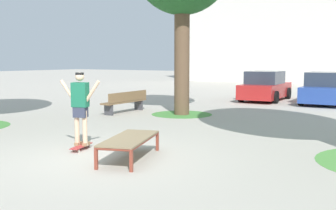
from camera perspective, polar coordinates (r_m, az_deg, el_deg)
The scene contains 8 objects.
ground_plane at distance 8.88m, azimuth -9.78°, elevation -7.19°, with size 120.00×120.00×0.00m, color #B2AA9E.
skate_box at distance 8.51m, azimuth -5.42°, elevation -4.87°, with size 1.33×2.04×0.46m.
skateboard at distance 9.66m, azimuth -12.07°, elevation -5.68°, with size 0.44×0.82×0.09m.
skater at distance 9.51m, azimuth -12.20°, elevation 0.20°, with size 0.97×0.40×1.69m.
grass_patch_mid_back at distance 15.48m, azimuth 1.93°, elevation -1.31°, with size 2.31×2.31×0.01m, color #47893D.
car_red at distance 21.38m, azimuth 13.51°, elevation 2.49°, with size 2.09×4.29×1.50m.
car_blue at distance 20.54m, azimuth 21.27°, elevation 2.08°, with size 2.04×4.26×1.50m.
park_bench at distance 16.04m, azimuth -5.99°, elevation 0.52°, with size 0.47×2.41×0.83m.
Camera 1 is at (5.81, -6.39, 2.07)m, focal length 43.42 mm.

